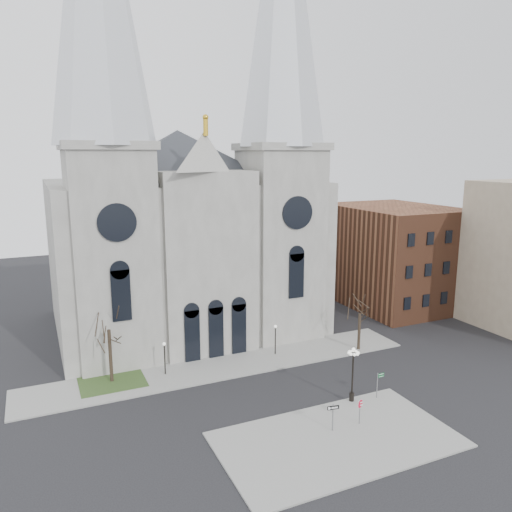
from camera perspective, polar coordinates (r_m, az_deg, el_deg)
name	(u,v)px	position (r m, az deg, el deg)	size (l,w,h in m)	color
ground	(272,418)	(43.00, 1.86, -17.98)	(160.00, 160.00, 0.00)	black
sidewalk_near	(337,440)	(40.56, 9.24, -20.01)	(18.00, 10.00, 0.14)	gray
sidewalk_far	(225,366)	(52.01, -3.61, -12.42)	(40.00, 6.00, 0.14)	gray
grass_patch	(112,382)	(50.50, -16.13, -13.63)	(6.00, 5.00, 0.18)	#2B401B
cathedral	(186,178)	(58.83, -7.99, 8.82)	(33.00, 26.66, 54.00)	gray
bg_building_brick	(393,255)	(73.86, 15.40, 0.08)	(14.00, 18.00, 14.00)	brown
tree_left	(109,326)	(48.45, -16.50, -7.73)	(3.20, 3.20, 7.50)	black
tree_right	(360,311)	(55.56, 11.80, -6.21)	(3.20, 3.20, 6.00)	black
ped_lamp_left	(164,353)	(49.96, -10.42, -10.82)	(0.32, 0.32, 3.26)	black
ped_lamp_right	(275,335)	(53.80, 2.23, -8.97)	(0.32, 0.32, 3.26)	black
stop_sign	(360,406)	(41.96, 11.79, -16.43)	(0.77, 0.08, 2.13)	slate
globe_lamp	(353,368)	(44.64, 11.01, -12.41)	(1.40, 1.40, 4.91)	black
one_way_sign	(333,413)	(40.75, 8.78, -17.30)	(0.96, 0.21, 2.20)	slate
street_name_sign	(378,383)	(46.38, 13.77, -13.92)	(0.74, 0.10, 2.32)	slate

